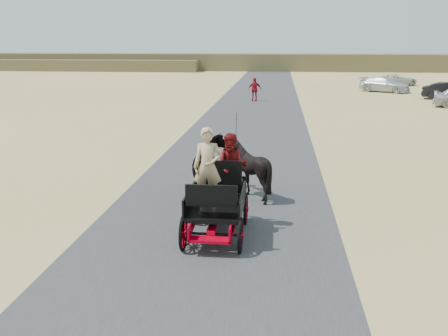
# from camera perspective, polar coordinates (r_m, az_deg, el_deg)

# --- Properties ---
(ground) EXTENTS (140.00, 140.00, 0.00)m
(ground) POSITION_cam_1_polar(r_m,az_deg,el_deg) (14.01, -0.16, -3.88)
(ground) COLOR tan
(road) EXTENTS (6.00, 140.00, 0.01)m
(road) POSITION_cam_1_polar(r_m,az_deg,el_deg) (14.01, -0.16, -3.86)
(road) COLOR #38383A
(road) RESTS_ON ground
(ridge_far) EXTENTS (140.00, 6.00, 2.40)m
(ridge_far) POSITION_cam_1_polar(r_m,az_deg,el_deg) (75.30, 5.22, 11.95)
(ridge_far) COLOR brown
(ridge_far) RESTS_ON ground
(ridge_near) EXTENTS (40.00, 4.00, 1.60)m
(ridge_near) POSITION_cam_1_polar(r_m,az_deg,el_deg) (77.95, -17.94, 11.12)
(ridge_near) COLOR brown
(ridge_near) RESTS_ON ground
(carriage) EXTENTS (1.30, 2.40, 0.72)m
(carriage) POSITION_cam_1_polar(r_m,az_deg,el_deg) (11.59, -0.86, -6.00)
(carriage) COLOR black
(carriage) RESTS_ON ground
(horse_left) EXTENTS (0.91, 2.01, 1.70)m
(horse_left) POSITION_cam_1_polar(r_m,az_deg,el_deg) (14.35, -1.58, 0.09)
(horse_left) COLOR black
(horse_left) RESTS_ON ground
(horse_right) EXTENTS (1.37, 1.54, 1.70)m
(horse_right) POSITION_cam_1_polar(r_m,az_deg,el_deg) (14.25, 2.81, -0.03)
(horse_right) COLOR black
(horse_right) RESTS_ON ground
(driver_man) EXTENTS (0.66, 0.43, 1.80)m
(driver_man) POSITION_cam_1_polar(r_m,az_deg,el_deg) (11.28, -1.87, 0.14)
(driver_man) COLOR tan
(driver_man) RESTS_ON carriage
(passenger_woman) EXTENTS (0.77, 0.60, 1.58)m
(passenger_woman) POSITION_cam_1_polar(r_m,az_deg,el_deg) (11.78, 0.92, 0.20)
(passenger_woman) COLOR #660C0F
(passenger_woman) RESTS_ON carriage
(pedestrian) EXTENTS (1.09, 0.68, 1.73)m
(pedestrian) POSITION_cam_1_polar(r_m,az_deg,el_deg) (37.17, 3.53, 8.95)
(pedestrian) COLOR maroon
(pedestrian) RESTS_ON ground
(car_c) EXTENTS (4.59, 3.79, 1.25)m
(car_c) POSITION_cam_1_polar(r_m,az_deg,el_deg) (45.93, 17.88, 9.05)
(car_c) COLOR silver
(car_c) RESTS_ON ground
(car_d) EXTENTS (4.43, 3.27, 1.12)m
(car_d) POSITION_cam_1_polar(r_m,az_deg,el_deg) (52.62, 19.19, 9.47)
(car_d) COLOR silver
(car_d) RESTS_ON ground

